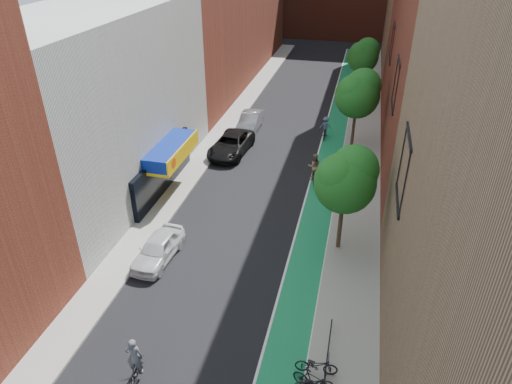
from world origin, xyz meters
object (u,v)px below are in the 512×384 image
Objects in this scene: cyclist_lane_near at (314,170)px; cyclist_lane_mid at (331,195)px; cyclist_lead at (135,366)px; parked_car_silver at (250,121)px; parked_car_white at (158,249)px; parked_car_black at (231,144)px; cyclist_lane_far at (325,129)px.

cyclist_lane_mid is (1.50, -2.84, -0.29)m from cyclist_lane_near.
parked_car_silver is at bearing -98.91° from cyclist_lead.
parked_car_white is 19.45m from parked_car_silver.
parked_car_black is at bearing -36.14° from cyclist_lane_mid.
parked_car_white is 0.89× the size of parked_car_silver.
cyclist_lane_mid is (6.45, 15.61, -0.05)m from cyclist_lead.
parked_car_black is 2.88× the size of cyclist_lane_far.
cyclist_lead is at bearing 66.70° from cyclist_lane_mid.
parked_car_silver is at bearing -54.51° from cyclist_lane_mid.
cyclist_lead reaches higher than cyclist_lane_mid.
parked_car_silver is 2.13× the size of cyclist_lead.
cyclist_lead is (2.36, -7.54, 0.05)m from parked_car_white.
cyclist_lane_far is at bearing -104.58° from cyclist_lane_near.
cyclist_lane_near reaches higher than cyclist_lead.
parked_car_silver is at bearing -65.80° from cyclist_lane_near.
cyclist_lane_mid is 11.07m from cyclist_lane_far.
parked_car_silver is at bearing 90.82° from parked_car_black.
cyclist_lane_mid is (8.81, 8.07, 0.00)m from parked_car_white.
parked_car_black is 2.88× the size of cyclist_lane_mid.
cyclist_lane_far is at bearing 38.09° from parked_car_black.
cyclist_lane_near reaches higher than parked_car_black.
cyclist_lane_far is at bearing -113.52° from cyclist_lead.
parked_car_black is 1.19× the size of parked_car_silver.
parked_car_silver is at bearing 92.13° from parked_car_white.
cyclist_lane_near is at bearing -20.61° from parked_car_black.
cyclist_lane_mid reaches higher than parked_car_white.
cyclist_lead is at bearing 60.37° from cyclist_lane_near.
parked_car_black is (0.15, 14.20, 0.07)m from parked_car_white.
cyclist_lane_far is (7.17, 4.83, 0.09)m from parked_car_black.
cyclist_lane_mid is at bearing 103.26° from cyclist_lane_near.
cyclist_lane_near reaches higher than parked_car_silver.
cyclist_lane_far is (7.31, 19.03, 0.15)m from parked_car_white.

